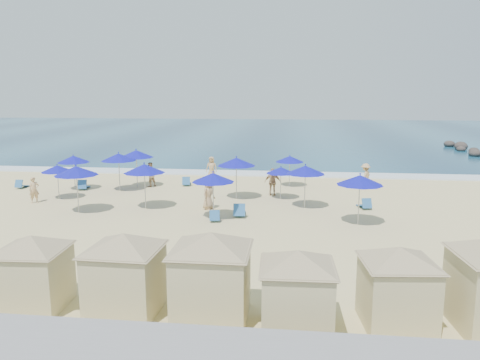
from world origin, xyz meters
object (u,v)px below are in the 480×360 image
(beachgoer_3, at_px, (365,176))
(umbrella_6, at_px, (213,178))
(cabana_4, at_px, (398,276))
(umbrella_11, at_px, (360,180))
(beachgoer_1, at_px, (150,174))
(umbrella_0, at_px, (73,159))
(cabana_0, at_px, (33,262))
(umbrella_9, at_px, (290,159))
(umbrella_2, at_px, (119,157))
(umbrella_3, at_px, (76,171))
(beachgoer_4, at_px, (212,168))
(umbrella_5, at_px, (144,169))
(umbrella_7, at_px, (281,170))
(umbrella_4, at_px, (136,154))
(umbrella_1, at_px, (57,169))
(cabana_1, at_px, (125,263))
(beachgoer_5, at_px, (208,194))
(umbrella_8, at_px, (236,162))
(umbrella_10, at_px, (305,170))
(cabana_3, at_px, (297,281))
(beachgoer_0, at_px, (34,190))
(trash_bin, at_px, (189,260))
(cabana_2, at_px, (211,264))
(beachgoer_2, at_px, (273,182))

(beachgoer_3, bearing_deg, umbrella_6, -15.22)
(cabana_4, xyz_separation_m, umbrella_11, (0.30, 10.45, 0.81))
(beachgoer_1, bearing_deg, umbrella_0, -29.53)
(cabana_0, relative_size, umbrella_9, 1.79)
(umbrella_2, distance_m, umbrella_3, 5.94)
(umbrella_6, height_order, beachgoer_4, umbrella_6)
(umbrella_5, distance_m, umbrella_9, 10.95)
(umbrella_7, distance_m, beachgoer_3, 6.82)
(umbrella_4, bearing_deg, umbrella_7, -14.27)
(umbrella_1, bearing_deg, cabana_1, -56.12)
(umbrella_0, bearing_deg, beachgoer_5, -22.94)
(cabana_1, relative_size, umbrella_2, 1.64)
(umbrella_8, height_order, umbrella_10, umbrella_8)
(umbrella_3, bearing_deg, cabana_3, -44.63)
(cabana_3, bearing_deg, umbrella_7, 93.31)
(beachgoer_5, bearing_deg, umbrella_7, -22.53)
(umbrella_4, distance_m, beachgoer_1, 1.74)
(umbrella_0, relative_size, umbrella_2, 0.92)
(beachgoer_0, xyz_separation_m, beachgoer_5, (10.69, -0.32, 0.08))
(trash_bin, relative_size, beachgoer_4, 0.42)
(umbrella_9, xyz_separation_m, umbrella_10, (0.95, -6.19, 0.26))
(cabana_1, height_order, beachgoer_5, cabana_1)
(cabana_2, height_order, beachgoer_2, cabana_2)
(cabana_1, height_order, umbrella_4, umbrella_4)
(cabana_1, height_order, umbrella_10, cabana_1)
(cabana_1, bearing_deg, beachgoer_3, 63.39)
(cabana_4, relative_size, umbrella_5, 1.52)
(umbrella_3, bearing_deg, umbrella_5, 21.59)
(umbrella_0, xyz_separation_m, umbrella_9, (14.52, 2.86, -0.16))
(umbrella_9, bearing_deg, beachgoer_4, 158.35)
(umbrella_6, bearing_deg, beachgoer_3, 44.18)
(umbrella_2, relative_size, beachgoer_1, 1.53)
(umbrella_9, bearing_deg, cabana_0, -110.65)
(umbrella_0, bearing_deg, umbrella_9, 11.14)
(cabana_3, bearing_deg, umbrella_9, 91.30)
(cabana_0, xyz_separation_m, beachgoer_5, (3.04, 12.85, -0.58))
(beachgoer_2, xyz_separation_m, beachgoer_3, (6.20, 2.79, 0.00))
(trash_bin, xyz_separation_m, beachgoer_5, (-0.93, 9.16, 0.52))
(umbrella_6, bearing_deg, beachgoer_0, 168.32)
(cabana_1, distance_m, beachgoer_1, 19.47)
(umbrella_3, xyz_separation_m, umbrella_6, (7.64, -0.42, -0.14))
(umbrella_4, distance_m, umbrella_10, 12.48)
(umbrella_2, relative_size, beachgoer_4, 1.53)
(cabana_4, xyz_separation_m, umbrella_4, (-13.87, 18.36, 0.89))
(umbrella_1, bearing_deg, umbrella_7, 6.59)
(trash_bin, relative_size, umbrella_5, 0.27)
(umbrella_9, bearing_deg, umbrella_7, -96.91)
(umbrella_6, bearing_deg, umbrella_10, 31.41)
(cabana_4, bearing_deg, cabana_2, -178.17)
(umbrella_0, xyz_separation_m, beachgoer_2, (13.49, -0.29, -1.22))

